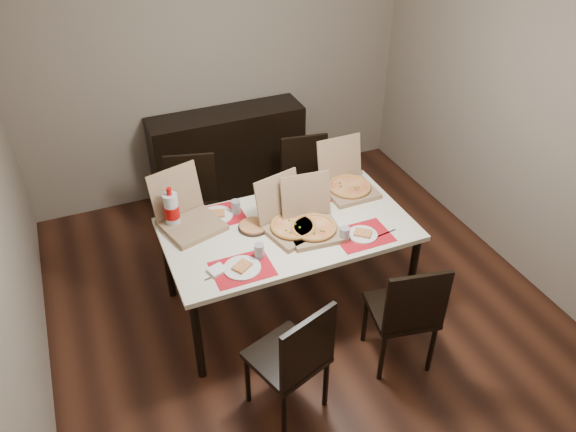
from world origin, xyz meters
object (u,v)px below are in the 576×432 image
Objects in this scene: dining_table at (288,234)px; pizza_box_center at (312,224)px; soda_bottle at (172,211)px; chair_near_left at (294,357)px; sideboard at (228,154)px; dip_bowl at (288,205)px; chair_near_right at (406,311)px; chair_far_left at (193,205)px; chair_far_right at (307,184)px.

pizza_box_center is at bearing -35.52° from dining_table.
chair_near_left is at bearing -72.24° from soda_bottle.
sideboard reaches higher than dip_bowl.
dip_bowl is at bearing 97.09° from pizza_box_center.
dip_bowl is (-0.39, 1.11, 0.25)m from chair_near_right.
sideboard is 12.23× the size of dip_bowl.
chair_far_left is at bearing 119.00° from chair_near_right.
chair_far_left is at bearing 175.93° from chair_far_right.
chair_near_right reaches higher than dip_bowl.
chair_far_left is 0.93m from dip_bowl.
pizza_box_center is 3.61× the size of dip_bowl.
chair_far_left reaches higher than dining_table.
dining_table is 1.94× the size of chair_far_right.
chair_near_left is at bearing -99.25° from sideboard.
chair_far_left is 7.58× the size of dip_bowl.
chair_near_right is 1.79m from soda_bottle.
pizza_box_center is (-0.39, -0.93, 0.30)m from chair_far_right.
pizza_box_center is at bearing -87.85° from sideboard.
soda_bottle reaches higher than chair_near_left.
soda_bottle is at bearing 135.97° from chair_near_right.
chair_near_right is (0.41, -2.59, 0.06)m from sideboard.
soda_bottle is (-1.30, -0.49, 0.38)m from chair_far_right.
chair_far_left is at bearing 64.35° from soda_bottle.
chair_near_right is at bearing -91.55° from chair_far_right.
sideboard is at bearing 99.01° from chair_near_right.
chair_near_right is 2.10× the size of pizza_box_center.
chair_near_right is at bearing -66.10° from pizza_box_center.
chair_near_right and chair_far_right have the same top height.
dip_bowl reaches higher than dining_table.
soda_bottle is at bearing 173.51° from dip_bowl.
chair_near_left reaches higher than dining_table.
dip_bowl is (0.03, -1.48, 0.32)m from sideboard.
dip_bowl is 0.88m from soda_bottle.
chair_near_left is 7.58× the size of dip_bowl.
chair_far_right is at bearing 88.45° from chair_near_right.
chair_far_right is 2.82× the size of soda_bottle.
chair_near_right is 1.00× the size of chair_far_left.
chair_far_right is at bearing 20.63° from soda_bottle.
sideboard is 1.61× the size of chair_near_right.
chair_near_left is at bearing -111.22° from dip_bowl.
chair_near_left is 1.00× the size of chair_near_right.
chair_near_right is 1.00× the size of chair_far_right.
soda_bottle reaches higher than sideboard.
chair_near_right reaches higher than dining_table.
chair_near_left is 1.00× the size of chair_far_right.
chair_far_right is at bearing 53.77° from dip_bowl.
chair_near_left is 1.98m from chair_far_right.
chair_far_left is at bearing 122.63° from pizza_box_center.
dining_table is at bearing -113.49° from dip_bowl.
chair_near_right reaches higher than sideboard.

